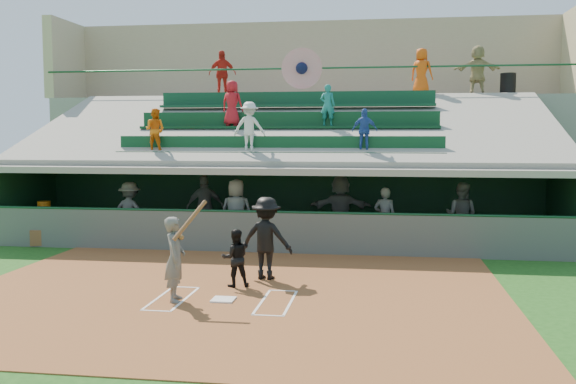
# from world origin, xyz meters

# --- Properties ---
(ground) EXTENTS (100.00, 100.00, 0.00)m
(ground) POSITION_xyz_m (0.00, 0.00, 0.00)
(ground) COLOR #1B4B15
(ground) RESTS_ON ground
(dirt_slab) EXTENTS (11.00, 9.00, 0.02)m
(dirt_slab) POSITION_xyz_m (0.00, 0.50, 0.01)
(dirt_slab) COLOR brown
(dirt_slab) RESTS_ON ground
(home_plate) EXTENTS (0.43, 0.43, 0.03)m
(home_plate) POSITION_xyz_m (0.00, 0.00, 0.04)
(home_plate) COLOR white
(home_plate) RESTS_ON dirt_slab
(batters_box_chalk) EXTENTS (2.65, 1.85, 0.01)m
(batters_box_chalk) POSITION_xyz_m (0.00, 0.00, 0.02)
(batters_box_chalk) COLOR white
(batters_box_chalk) RESTS_ON dirt_slab
(dugout_floor) EXTENTS (16.00, 3.50, 0.04)m
(dugout_floor) POSITION_xyz_m (0.00, 6.75, 0.02)
(dugout_floor) COLOR gray
(dugout_floor) RESTS_ON ground
(concourse_slab) EXTENTS (20.00, 3.00, 4.60)m
(concourse_slab) POSITION_xyz_m (0.00, 13.50, 2.30)
(concourse_slab) COLOR gray
(concourse_slab) RESTS_ON ground
(grandstand) EXTENTS (20.40, 10.40, 7.80)m
(grandstand) POSITION_xyz_m (-0.01, 10.51, 2.26)
(grandstand) COLOR #545954
(grandstand) RESTS_ON ground
(batter_at_plate) EXTENTS (0.88, 0.75, 1.95)m
(batter_at_plate) POSITION_xyz_m (-0.89, -0.17, 0.84)
(batter_at_plate) COLOR #51534F
(batter_at_plate) RESTS_ON dirt_slab
(catcher) EXTENTS (0.71, 0.64, 1.20)m
(catcher) POSITION_xyz_m (-0.03, 1.14, 0.62)
(catcher) COLOR black
(catcher) RESTS_ON dirt_slab
(home_umpire) EXTENTS (1.26, 0.86, 1.81)m
(home_umpire) POSITION_xyz_m (0.49, 1.94, 0.92)
(home_umpire) COLOR black
(home_umpire) RESTS_ON dirt_slab
(dugout_bench) EXTENTS (13.74, 6.24, 0.44)m
(dugout_bench) POSITION_xyz_m (-0.12, 7.97, 0.26)
(dugout_bench) COLOR brown
(dugout_bench) RESTS_ON dugout_floor
(white_table) EXTENTS (1.06, 0.95, 0.77)m
(white_table) POSITION_xyz_m (-7.07, 6.10, 0.42)
(white_table) COLOR white
(white_table) RESTS_ON dugout_floor
(water_cooler) EXTENTS (0.38, 0.38, 0.38)m
(water_cooler) POSITION_xyz_m (-7.02, 6.04, 1.00)
(water_cooler) COLOR orange
(water_cooler) RESTS_ON white_table
(dugout_player_a) EXTENTS (1.20, 0.78, 1.76)m
(dugout_player_a) POSITION_xyz_m (-4.34, 6.06, 0.92)
(dugout_player_a) COLOR #545551
(dugout_player_a) RESTS_ON dugout_floor
(dugout_player_b) EXTENTS (1.21, 0.90, 1.91)m
(dugout_player_b) POSITION_xyz_m (-2.30, 6.91, 1.00)
(dugout_player_b) COLOR #565954
(dugout_player_b) RESTS_ON dugout_floor
(dugout_player_c) EXTENTS (0.94, 0.62, 1.89)m
(dugout_player_c) POSITION_xyz_m (-1.08, 5.83, 0.99)
(dugout_player_c) COLOR #61645E
(dugout_player_c) RESTS_ON dugout_floor
(dugout_player_d) EXTENTS (1.85, 0.69, 1.96)m
(dugout_player_d) POSITION_xyz_m (1.79, 6.93, 1.02)
(dugout_player_d) COLOR #565954
(dugout_player_d) RESTS_ON dugout_floor
(dugout_player_e) EXTENTS (0.67, 0.50, 1.68)m
(dugout_player_e) POSITION_xyz_m (3.07, 6.17, 0.88)
(dugout_player_e) COLOR #61645F
(dugout_player_e) RESTS_ON dugout_floor
(dugout_player_f) EXTENTS (1.09, 1.00, 1.83)m
(dugout_player_f) POSITION_xyz_m (5.17, 6.41, 0.95)
(dugout_player_f) COLOR #555753
(dugout_player_f) RESTS_ON dugout_floor
(trash_bin) EXTENTS (0.56, 0.56, 0.85)m
(trash_bin) POSITION_xyz_m (7.58, 13.34, 5.02)
(trash_bin) COLOR black
(trash_bin) RESTS_ON concourse_slab
(concourse_staff_a) EXTENTS (1.12, 0.74, 1.77)m
(concourse_staff_a) POSITION_xyz_m (-3.12, 12.44, 5.49)
(concourse_staff_a) COLOR red
(concourse_staff_a) RESTS_ON concourse_slab
(concourse_staff_b) EXTENTS (0.96, 0.81, 1.67)m
(concourse_staff_b) POSITION_xyz_m (4.34, 12.08, 5.43)
(concourse_staff_b) COLOR #D54C0C
(concourse_staff_b) RESTS_ON concourse_slab
(concourse_staff_c) EXTENTS (1.64, 0.53, 1.76)m
(concourse_staff_c) POSITION_xyz_m (6.33, 12.39, 5.48)
(concourse_staff_c) COLOR tan
(concourse_staff_c) RESTS_ON concourse_slab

